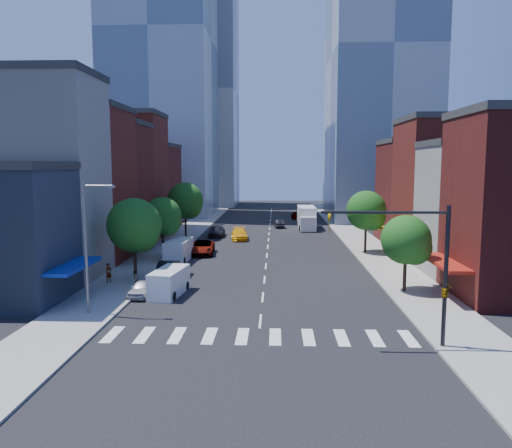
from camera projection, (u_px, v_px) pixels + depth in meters
The scene contains 35 objects.
ground at pixel (260, 321), 33.20m from camera, with size 220.00×220.00×0.00m, color black.
sidewalk_left at pixel (184, 235), 73.37m from camera, with size 5.00×120.00×0.15m, color gray.
sidewalk_right at pixel (355, 236), 72.38m from camera, with size 5.00×120.00×0.15m, color gray.
crosswalk at pixel (259, 337), 30.23m from camera, with size 19.00×3.00×0.01m, color silver.
bldg_left_1 at pixel (32, 180), 44.86m from camera, with size 12.00×8.00×18.00m, color beige.
bldg_left_2 at pixel (71, 187), 53.41m from camera, with size 12.00×9.00×16.00m, color maroon.
bldg_left_3 at pixel (99, 188), 61.91m from camera, with size 12.00×8.00×15.00m, color #511514.
bldg_left_4 at pixel (120, 178), 70.22m from camera, with size 12.00×9.00×17.00m, color maroon.
bldg_left_5 at pixel (139, 189), 79.88m from camera, with size 12.00×10.00×13.00m, color #511514.
bldg_right_1 at pixel (490, 211), 46.53m from camera, with size 12.00×8.00×12.00m, color beige.
bldg_right_2 at pixel (456, 190), 55.28m from camera, with size 12.00×10.00×15.00m, color maroon.
bldg_right_3 at pixel (428, 194), 65.32m from camera, with size 12.00×10.00×13.00m, color #511514.
tower_nw at pixel (161, 40), 99.33m from camera, with size 20.00×22.00×70.00m, color #8C99A8.
tower_ne at pixel (381, 55), 90.32m from camera, with size 18.00×20.00×60.00m, color #9EA5AD.
tower_far_e at pixel (379, 31), 111.78m from camera, with size 22.00×22.00×80.00m, color #8C99A8.
tower_far_w at pixel (201, 93), 124.81m from camera, with size 18.00×18.00×56.00m, color #9EA5AD.
traffic_signal at pixel (436, 277), 27.85m from camera, with size 7.24×2.24×8.00m.
streetlight at pixel (88, 240), 34.03m from camera, with size 2.25×0.25×9.00m.
tree_left_near at pixel (136, 227), 43.91m from camera, with size 4.80×4.80×7.30m.
tree_left_mid at pixel (164, 218), 54.86m from camera, with size 4.20×4.20×6.65m.
tree_left_far at pixel (186, 202), 68.67m from camera, with size 5.00×5.00×7.75m.
tree_right_near at pixel (408, 242), 40.10m from camera, with size 4.00×4.00×6.20m.
tree_right_far at pixel (368, 212), 57.87m from camera, with size 4.60×4.60×7.20m.
parked_car_front at pixel (143, 288), 39.46m from camera, with size 1.53×3.81×1.30m, color #B4B3B9.
parked_car_second at pixel (167, 271), 45.09m from camera, with size 1.68×4.82×1.59m, color black.
parked_car_third at pixel (202, 248), 57.75m from camera, with size 2.62×5.68×1.58m, color #999999.
parked_car_rear at pixel (217, 231), 71.98m from camera, with size 2.11×5.19×1.51m, color black.
cargo_van_near at pixel (169, 282), 39.72m from camera, with size 2.59×5.13×2.09m.
cargo_van_far at pixel (178, 251), 53.74m from camera, with size 2.40×5.44×2.28m.
taxi at pixel (239, 234), 68.97m from camera, with size 2.17×5.33×1.55m, color #FFB30D.
traffic_car_oncoming at pixel (279, 224), 82.07m from camera, with size 1.37×3.92×1.29m, color black.
traffic_car_far at pixel (296, 215), 95.28m from camera, with size 1.73×4.30×1.47m, color #999999.
box_truck at pixel (307, 218), 80.37m from camera, with size 2.80×8.82×3.54m.
pedestrian_near at pixel (109, 273), 43.41m from camera, with size 0.61×0.40×1.68m, color #999999.
pedestrian_far at pixel (135, 280), 40.79m from camera, with size 0.78×0.61×1.61m, color #999999.
Camera 1 is at (1.00, -32.17, 10.41)m, focal length 35.00 mm.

